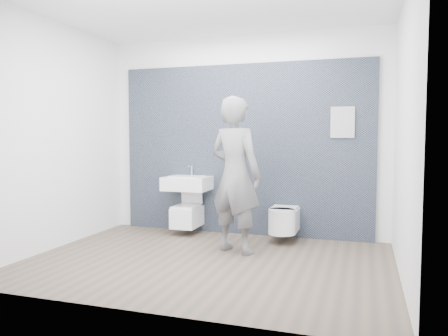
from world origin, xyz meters
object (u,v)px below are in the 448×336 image
(toilet_square, at_px, (187,215))
(washbasin, at_px, (187,183))
(visitor, at_px, (235,175))
(toilet_rounded, at_px, (283,220))

(toilet_square, bearing_deg, washbasin, 90.00)
(toilet_square, bearing_deg, visitor, -38.18)
(toilet_square, relative_size, toilet_rounded, 1.11)
(toilet_rounded, relative_size, visitor, 0.32)
(washbasin, relative_size, toilet_square, 0.95)
(washbasin, xyz_separation_m, toilet_rounded, (1.39, -0.06, -0.44))
(washbasin, distance_m, toilet_rounded, 1.46)
(washbasin, relative_size, toilet_rounded, 1.06)
(toilet_square, xyz_separation_m, visitor, (0.93, -0.73, 0.65))
(toilet_square, xyz_separation_m, toilet_rounded, (1.39, -0.06, 0.02))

